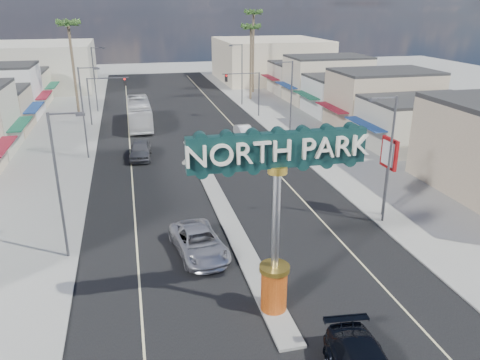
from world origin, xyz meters
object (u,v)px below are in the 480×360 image
suv_left (199,242)px  palm_right_mid (251,31)px  streetlight_l_far (95,76)px  city_bus (139,113)px  palm_right_far (254,18)px  streetlight_l_mid (84,109)px  car_parked_left (140,150)px  car_parked_right (244,132)px  streetlight_r_mid (290,99)px  bank_pylon_sign (389,158)px  streetlight_r_far (241,71)px  streetlight_r_near (388,154)px  streetlight_l_near (60,180)px  traffic_signal_left (103,91)px  gateway_sign (277,203)px  palm_left_far (69,29)px  traffic_signal_right (246,86)px

suv_left → palm_right_mid: bearing=64.0°
streetlight_l_far → city_bus: bearing=-60.5°
streetlight_l_far → palm_right_far: 28.29m
streetlight_l_mid → palm_right_mid: palm_right_mid is taller
palm_right_mid → car_parked_left: bearing=-124.4°
palm_right_far → car_parked_left: bearing=-121.8°
car_parked_right → city_bus: (-11.50, 8.63, 0.91)m
streetlight_r_mid → bank_pylon_sign: (0.68, -19.06, -0.59)m
streetlight_r_far → suv_left: bearing=-106.9°
streetlight_l_far → streetlight_r_near: same height
streetlight_l_near → car_parked_left: streetlight_l_near is taller
city_bus → car_parked_left: bearing=-92.1°
palm_right_far → city_bus: size_ratio=1.21×
suv_left → city_bus: (-2.29, 33.94, 0.81)m
traffic_signal_left → streetlight_r_mid: (19.62, -13.99, 0.79)m
traffic_signal_left → city_bus: size_ratio=0.52×
suv_left → bank_pylon_sign: (13.88, 2.38, 3.66)m
streetlight_l_far → streetlight_r_near: size_ratio=1.00×
streetlight_r_mid → car_parked_right: size_ratio=2.09×
gateway_sign → traffic_signal_left: 43.04m
streetlight_l_far → bank_pylon_sign: (21.55, -41.06, -0.59)m
streetlight_l_far → streetlight_l_mid: bearing=-90.0°
palm_left_far → streetlight_r_far: bearing=4.9°
streetlight_l_far → gateway_sign: bearing=-78.2°
traffic_signal_left → palm_right_mid: bearing=28.4°
streetlight_l_far → suv_left: (7.67, -43.44, -4.26)m
palm_right_mid → palm_right_far: bearing=71.6°
streetlight_r_near → city_bus: 36.17m
traffic_signal_right → suv_left: (-11.95, -35.43, -3.47)m
car_parked_left → bank_pylon_sign: (16.61, -18.01, 3.59)m
traffic_signal_right → streetlight_r_far: 8.14m
traffic_signal_right → city_bus: traffic_signal_right is taller
streetlight_r_near → palm_right_far: (4.57, 52.00, 7.32)m
gateway_sign → streetlight_l_mid: (-10.43, 28.02, -0.86)m
streetlight_l_mid → city_bus: 14.04m
streetlight_r_far → streetlight_r_mid: bearing=-90.0°
streetlight_l_near → streetlight_l_mid: same height
streetlight_l_near → car_parked_left: bearing=75.4°
streetlight_l_near → city_bus: 33.12m
traffic_signal_left → streetlight_r_far: 21.20m
traffic_signal_right → streetlight_r_mid: 14.07m
traffic_signal_left → streetlight_l_mid: size_ratio=0.67×
traffic_signal_left → suv_left: (6.42, -35.43, -3.47)m
streetlight_l_near → streetlight_r_far: 46.90m
streetlight_r_far → car_parked_right: size_ratio=2.09×
streetlight_l_near → bank_pylon_sign: size_ratio=1.56×
palm_right_mid → suv_left: 50.94m
palm_right_far → gateway_sign: bearing=-104.0°
traffic_signal_right → streetlight_l_far: (-19.62, 8.01, 0.79)m
streetlight_r_mid → palm_left_far: (-23.43, 20.00, 6.43)m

